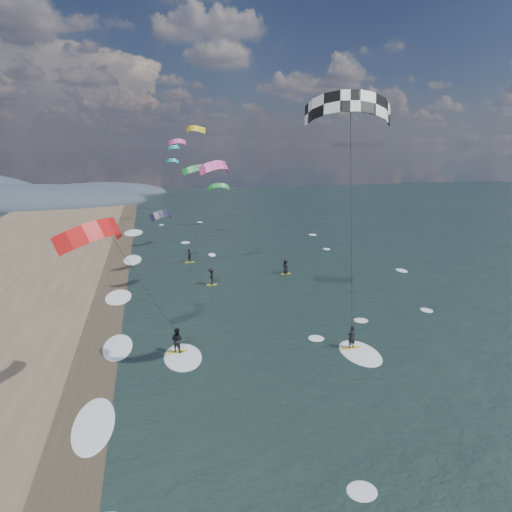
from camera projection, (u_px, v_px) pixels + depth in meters
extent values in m
plane|color=black|center=(342.00, 467.00, 19.53)|extent=(260.00, 260.00, 0.00)
cube|color=#382D23|center=(89.00, 386.00, 26.06)|extent=(3.00, 240.00, 0.00)
ellipsoid|color=#3D4756|center=(12.00, 205.00, 103.82)|extent=(64.00, 24.00, 10.00)
ellipsoid|color=#3D4756|center=(98.00, 194.00, 126.86)|extent=(40.00, 18.00, 7.00)
cube|color=gold|center=(351.00, 348.00, 30.87)|extent=(1.38, 0.41, 0.06)
imported|color=black|center=(352.00, 337.00, 30.65)|extent=(0.70, 0.55, 1.70)
ellipsoid|color=white|center=(360.00, 353.00, 30.20)|extent=(2.60, 4.20, 0.12)
cylinder|color=black|center=(351.00, 240.00, 25.37)|extent=(0.02, 0.02, 16.63)
cube|color=gold|center=(178.00, 352.00, 30.30)|extent=(1.41, 0.43, 0.07)
imported|color=black|center=(177.00, 340.00, 30.07)|extent=(1.10, 1.06, 1.79)
ellipsoid|color=white|center=(183.00, 357.00, 29.63)|extent=(2.60, 4.20, 0.12)
cylinder|color=black|center=(147.00, 291.00, 25.62)|extent=(0.02, 0.02, 11.35)
cube|color=gold|center=(212.00, 285.00, 44.86)|extent=(1.10, 0.35, 0.05)
imported|color=black|center=(211.00, 276.00, 44.62)|extent=(0.68, 1.16, 1.77)
cube|color=gold|center=(285.00, 274.00, 48.71)|extent=(1.10, 0.35, 0.05)
imported|color=black|center=(286.00, 267.00, 48.49)|extent=(0.76, 0.92, 1.63)
cube|color=gold|center=(190.00, 262.00, 53.51)|extent=(1.10, 0.35, 0.05)
imported|color=black|center=(190.00, 255.00, 53.29)|extent=(0.57, 0.71, 1.69)
ellipsoid|color=white|center=(104.00, 423.00, 22.59)|extent=(2.40, 5.40, 0.11)
ellipsoid|color=white|center=(115.00, 347.00, 31.03)|extent=(2.40, 5.40, 0.11)
ellipsoid|color=white|center=(123.00, 297.00, 41.35)|extent=(2.40, 5.40, 0.11)
ellipsoid|color=white|center=(128.00, 260.00, 54.48)|extent=(2.40, 5.40, 0.11)
ellipsoid|color=white|center=(132.00, 233.00, 71.36)|extent=(2.40, 5.40, 0.11)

